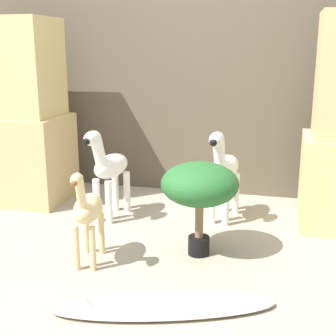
{
  "coord_description": "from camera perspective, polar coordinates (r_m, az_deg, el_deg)",
  "views": [
    {
      "loc": [
        0.71,
        -2.11,
        1.13
      ],
      "look_at": [
        -0.02,
        0.81,
        0.35
      ],
      "focal_mm": 50.0,
      "sensor_mm": 36.0,
      "label": 1
    }
  ],
  "objects": [
    {
      "name": "ground_plane",
      "position": [
        2.49,
        -4.24,
        -12.39
      ],
      "size": [
        14.0,
        14.0,
        0.0
      ],
      "primitive_type": "plane",
      "color": "#9E937F"
    },
    {
      "name": "wall_back",
      "position": [
        3.66,
        2.91,
        14.11
      ],
      "size": [
        6.4,
        0.08,
        2.2
      ],
      "color": "brown",
      "rests_on": "ground_plane"
    },
    {
      "name": "rock_pillar_left",
      "position": [
        3.6,
        -17.27,
        5.7
      ],
      "size": [
        0.61,
        0.52,
        1.33
      ],
      "color": "tan",
      "rests_on": "ground_plane"
    },
    {
      "name": "zebra_right",
      "position": [
        3.08,
        6.82,
        -0.16
      ],
      "size": [
        0.21,
        0.48,
        0.63
      ],
      "color": "white",
      "rests_on": "ground_plane"
    },
    {
      "name": "zebra_left",
      "position": [
        3.11,
        -7.25,
        0.01
      ],
      "size": [
        0.21,
        0.48,
        0.63
      ],
      "color": "white",
      "rests_on": "ground_plane"
    },
    {
      "name": "giraffe_figurine",
      "position": [
        2.49,
        -9.8,
        -5.11
      ],
      "size": [
        0.19,
        0.4,
        0.54
      ],
      "color": "#E0C184",
      "rests_on": "ground_plane"
    },
    {
      "name": "potted_palm_front",
      "position": [
        2.53,
        3.9,
        -2.27
      ],
      "size": [
        0.42,
        0.42,
        0.53
      ],
      "color": "black",
      "rests_on": "ground_plane"
    },
    {
      "name": "surfboard",
      "position": [
        2.15,
        -0.73,
        -16.44
      ],
      "size": [
        1.02,
        0.53,
        0.08
      ],
      "color": "silver",
      "rests_on": "ground_plane"
    }
  ]
}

